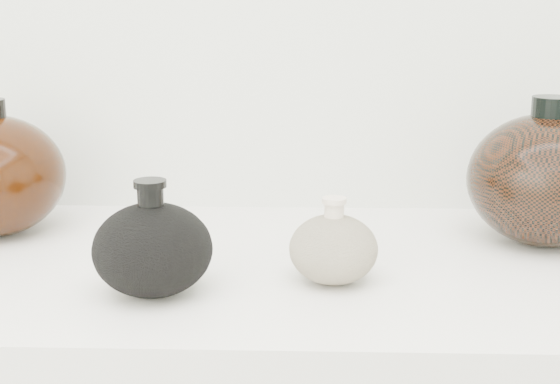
{
  "coord_description": "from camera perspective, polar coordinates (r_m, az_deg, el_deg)",
  "views": [
    {
      "loc": [
        0.06,
        0.04,
        1.22
      ],
      "look_at": [
        0.03,
        0.92,
        1.0
      ],
      "focal_mm": 50.0,
      "sensor_mm": 36.0,
      "label": 1
    }
  ],
  "objects": [
    {
      "name": "black_gourd_vase",
      "position": [
        0.86,
        -9.3,
        -4.1
      ],
      "size": [
        0.14,
        0.14,
        0.13
      ],
      "color": "black",
      "rests_on": "display_counter"
    },
    {
      "name": "right_round_pot",
      "position": [
        1.07,
        18.87,
        0.9
      ],
      "size": [
        0.26,
        0.26,
        0.2
      ],
      "color": "black",
      "rests_on": "display_counter"
    },
    {
      "name": "cream_gourd_vase",
      "position": [
        0.89,
        3.93,
        -4.13
      ],
      "size": [
        0.12,
        0.12,
        0.1
      ],
      "color": "#C9B29A",
      "rests_on": "display_counter"
    }
  ]
}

